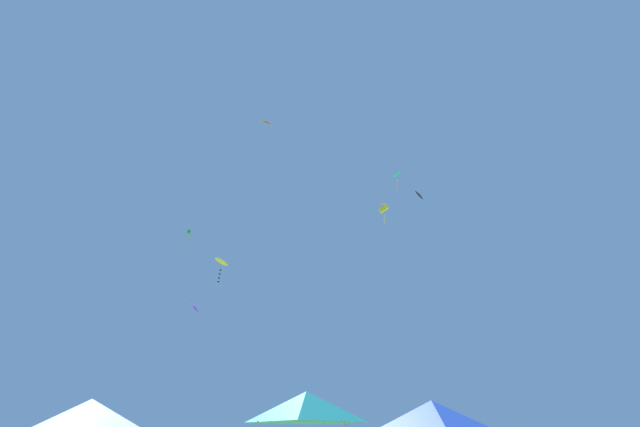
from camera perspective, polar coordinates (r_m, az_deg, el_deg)
The scene contains 11 objects.
canopy_tent_teal at distance 16.07m, azimuth -2.03°, elevation -26.06°, with size 3.17×3.17×3.40m.
canopy_tent_white at distance 15.65m, azimuth -30.42°, elevation -23.70°, with size 2.78×2.78×2.98m.
canopy_tent_blue at distance 13.28m, azimuth 15.99°, elevation -26.32°, with size 2.67×2.67×2.85m.
kite_black_delta at distance 41.14m, azimuth 14.16°, elevation 2.64°, with size 1.11×1.34×1.04m.
kite_yellow_box at distance 27.69m, azimuth 9.15°, elevation 0.55°, with size 0.71×0.42×1.50m.
kite_purple_delta at distance 34.28m, azimuth -17.59°, elevation -12.78°, with size 1.01×1.23×0.93m.
kite_cyan_diamond at distance 32.18m, azimuth 10.97°, elevation 5.44°, with size 0.85×0.74×1.53m.
kite_green_box at distance 41.61m, azimuth -18.38°, elevation -2.65°, with size 0.42×0.58×1.45m.
kite_yellow_delta at distance 32.92m, azimuth -13.98°, elevation -6.77°, with size 1.30×1.34×2.26m.
kite_orange_diamond at distance 38.27m, azimuth 9.08°, elevation 1.39°, with size 0.66×0.74×0.24m.
kite_orange_delta at distance 37.33m, azimuth -7.73°, elevation 12.91°, with size 2.01×1.96×1.18m.
Camera 1 is at (0.51, -6.71, 1.87)m, focal length 22.21 mm.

